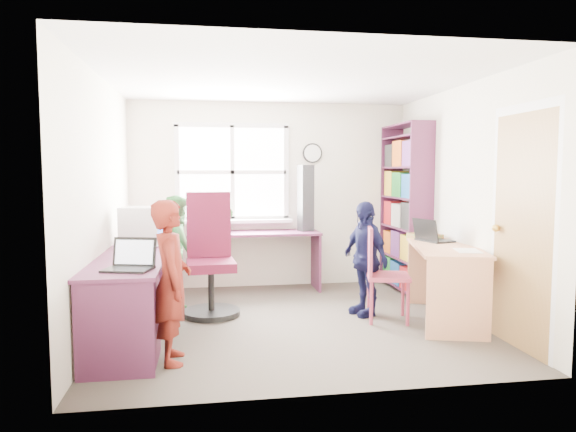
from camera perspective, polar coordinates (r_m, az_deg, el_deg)
The scene contains 19 objects.
room at distance 5.15m, azimuth 0.39°, elevation 1.71°, with size 3.64×3.44×2.44m.
l_desk at distance 4.84m, azimuth -14.60°, elevation -7.79°, with size 2.38×2.95×0.75m.
right_desk at distance 5.44m, azimuth 17.05°, elevation -5.38°, with size 0.93×1.43×0.76m.
bookshelf at distance 6.66m, azimuth 12.87°, elevation 0.47°, with size 0.30×1.02×2.10m.
swivel_chair at distance 5.52m, azimuth -8.64°, elevation -5.08°, with size 0.64×0.64×1.29m.
wooden_chair at distance 5.30m, azimuth 10.28°, elevation -5.92°, with size 0.50×0.50×0.95m.
crt_monitor at distance 5.48m, azimuth -15.76°, elevation -1.07°, with size 0.47×0.44×0.40m.
laptop_left at distance 4.19m, azimuth -17.08°, elevation -4.92°, with size 0.41×0.37×0.24m.
laptop_right at distance 5.70m, azimuth 15.61°, elevation -2.17°, with size 0.39×0.43×0.25m.
speaker_a at distance 5.40m, azimuth -16.28°, elevation -2.39°, with size 0.09×0.09×0.17m.
speaker_b at distance 5.95m, azimuth -15.07°, elevation -1.60°, with size 0.11×0.11×0.19m.
cd_tower at distance 6.54m, azimuth 1.98°, elevation 2.00°, with size 0.21×0.19×0.84m.
game_box at distance 5.92m, azimuth 14.96°, elevation -2.18°, with size 0.35×0.35×0.06m.
paper_a at distance 4.75m, azimuth -16.71°, elevation -4.44°, with size 0.24×0.33×0.00m.
paper_b at distance 5.14m, azimuth 19.34°, elevation -3.66°, with size 0.29×0.35×0.00m.
potted_plant at distance 6.50m, azimuth -6.82°, elevation -0.47°, with size 0.16×0.13×0.30m, color #28652A.
person_red at distance 4.17m, azimuth -12.83°, elevation -7.13°, with size 0.47×0.31×1.29m, color maroon.
person_green at distance 5.93m, azimuth -12.09°, elevation -3.74°, with size 0.61×0.47×1.25m, color #2D7232.
person_navy at distance 5.46m, azimuth 8.53°, elevation -4.66°, with size 0.70×0.29×1.20m, color #121439.
Camera 1 is at (-0.82, -4.98, 1.51)m, focal length 32.00 mm.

